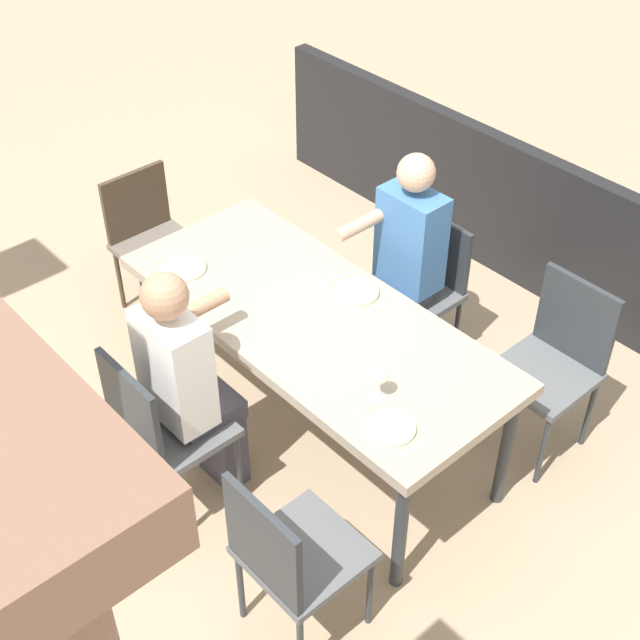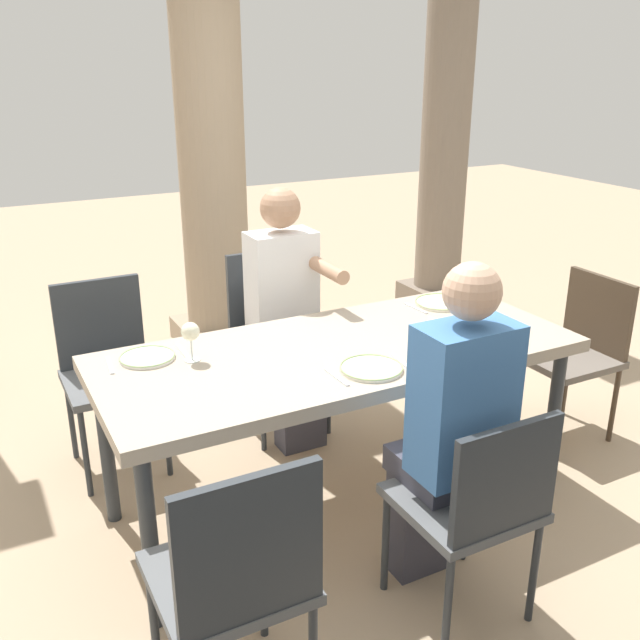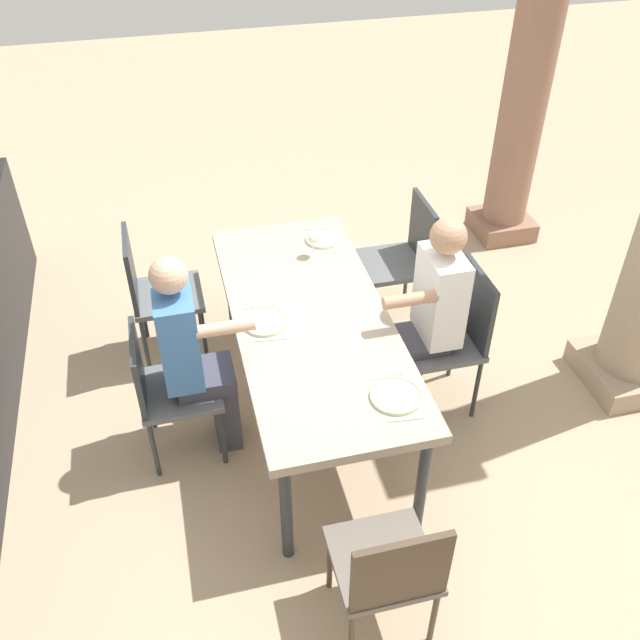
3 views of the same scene
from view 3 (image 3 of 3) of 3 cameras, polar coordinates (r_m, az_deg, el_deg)
name	(u,v)px [view 3 (image 3 of 3)]	position (r m, az deg, el deg)	size (l,w,h in m)	color
ground_plane	(312,412)	(4.43, -0.66, -7.50)	(16.00, 16.00, 0.00)	tan
dining_table	(311,325)	(3.95, -0.73, -0.42)	(2.04, 0.86, 0.77)	tan
chair_west_north	(404,254)	(4.89, 6.85, 5.35)	(0.44, 0.44, 0.92)	#5B5E61
chair_west_south	(154,288)	(4.64, -13.35, 2.52)	(0.44, 0.44, 0.93)	#5B5E61
chair_mid_north	(454,331)	(4.23, 10.82, -0.88)	(0.44, 0.44, 0.95)	#5B5E61
chair_mid_south	(166,385)	(3.98, -12.43, -5.20)	(0.44, 0.44, 0.85)	#5B5E61
chair_head_east	(389,568)	(3.19, 5.62, -19.41)	(0.44, 0.44, 0.86)	#6A6158
diner_woman_green	(428,315)	(4.07, 8.77, 0.41)	(0.35, 0.49, 1.33)	#3F3F4C
diner_man_white	(193,353)	(3.84, -10.26, -2.67)	(0.35, 0.49, 1.32)	#3F3F4C
stone_column_near	(528,79)	(5.74, 16.56, 18.27)	(0.46, 0.46, 2.72)	#936B56
plate_0	(323,239)	(4.55, 0.23, 6.60)	(0.23, 0.23, 0.02)	white
wine_glass_0	(313,239)	(4.34, -0.54, 6.61)	(0.08, 0.08, 0.16)	white
fork_0	(317,228)	(4.68, -0.22, 7.48)	(0.02, 0.17, 0.01)	silver
spoon_0	(329,252)	(4.43, 0.71, 5.53)	(0.02, 0.17, 0.01)	silver
plate_1	(265,321)	(3.87, -4.48, -0.12)	(0.25, 0.25, 0.02)	silver
fork_1	(260,306)	(3.99, -4.87, 1.13)	(0.02, 0.17, 0.01)	silver
spoon_1	(270,339)	(3.76, -4.07, -1.58)	(0.02, 0.17, 0.01)	silver
plate_2	(396,396)	(3.45, 6.16, -6.17)	(0.25, 0.25, 0.02)	silver
fork_2	(386,376)	(3.55, 5.37, -4.58)	(0.02, 0.17, 0.01)	silver
spoon_2	(406,419)	(3.36, 6.98, -7.98)	(0.02, 0.17, 0.01)	silver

